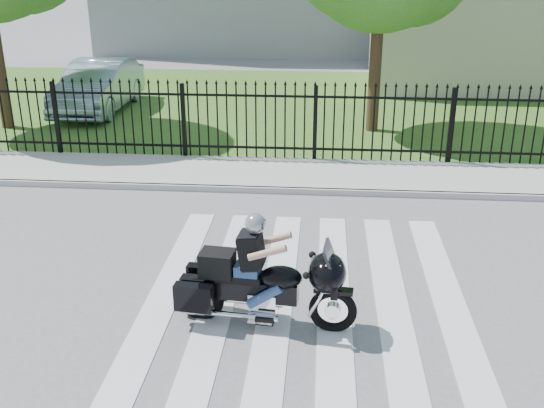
{
  "coord_description": "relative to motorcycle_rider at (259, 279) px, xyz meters",
  "views": [
    {
      "loc": [
        0.16,
        -7.98,
        4.54
      ],
      "look_at": [
        -0.56,
        0.89,
        1.0
      ],
      "focal_mm": 42.0,
      "sensor_mm": 36.0,
      "label": 1
    }
  ],
  "objects": [
    {
      "name": "ground",
      "position": [
        0.58,
        0.84,
        -0.65
      ],
      "size": [
        120.0,
        120.0,
        0.0
      ],
      "primitive_type": "plane",
      "color": "slate",
      "rests_on": "ground"
    },
    {
      "name": "crosswalk",
      "position": [
        0.58,
        0.84,
        -0.64
      ],
      "size": [
        5.0,
        5.5,
        0.01
      ],
      "primitive_type": null,
      "color": "silver",
      "rests_on": "ground"
    },
    {
      "name": "sidewalk",
      "position": [
        0.58,
        5.84,
        -0.59
      ],
      "size": [
        40.0,
        2.0,
        0.12
      ],
      "primitive_type": "cube",
      "color": "#ADAAA3",
      "rests_on": "ground"
    },
    {
      "name": "curb",
      "position": [
        0.58,
        4.84,
        -0.59
      ],
      "size": [
        40.0,
        0.12,
        0.12
      ],
      "primitive_type": "cube",
      "color": "#ADAAA3",
      "rests_on": "ground"
    },
    {
      "name": "grass_strip",
      "position": [
        0.58,
        12.84,
        -0.64
      ],
      "size": [
        40.0,
        12.0,
        0.02
      ],
      "primitive_type": "cube",
      "color": "#345F20",
      "rests_on": "ground"
    },
    {
      "name": "iron_fence",
      "position": [
        0.58,
        6.84,
        0.26
      ],
      "size": [
        26.0,
        0.04,
        1.8
      ],
      "color": "black",
      "rests_on": "ground"
    },
    {
      "name": "building_low",
      "position": [
        7.58,
        16.84,
        1.1
      ],
      "size": [
        10.0,
        6.0,
        3.5
      ],
      "primitive_type": "cube",
      "color": "#BAB09B",
      "rests_on": "ground"
    },
    {
      "name": "motorcycle_rider",
      "position": [
        0.0,
        0.0,
        0.0
      ],
      "size": [
        2.39,
        0.89,
        1.58
      ],
      "rotation": [
        0.0,
        0.0,
        -0.1
      ],
      "color": "black",
      "rests_on": "ground"
    },
    {
      "name": "parked_car",
      "position": [
        -6.02,
        11.46,
        0.12
      ],
      "size": [
        1.59,
        4.54,
        1.49
      ],
      "primitive_type": "imported",
      "rotation": [
        0.0,
        0.0,
        -0.0
      ],
      "color": "#8DA3B2",
      "rests_on": "grass_strip"
    }
  ]
}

